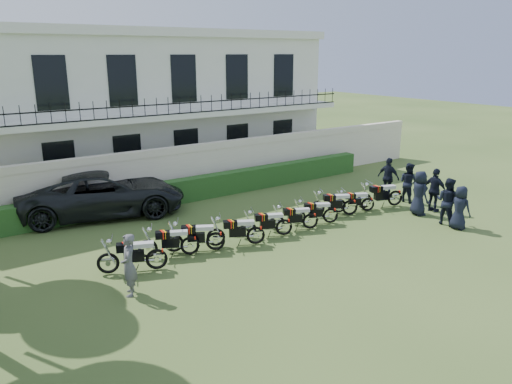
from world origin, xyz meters
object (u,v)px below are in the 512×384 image
(officer_1, at_px, (447,201))
(motorcycle_8, at_px, (368,201))
(motorcycle_4, at_px, (284,223))
(suv, at_px, (103,194))
(motorcycle_2, at_px, (216,237))
(officer_2, at_px, (435,190))
(motorcycle_9, at_px, (395,194))
(officer_5, at_px, (388,178))
(officer_3, at_px, (419,193))
(motorcycle_0, at_px, (156,254))
(officer_4, at_px, (408,183))
(motorcycle_6, at_px, (331,212))
(motorcycle_5, at_px, (310,217))
(motorcycle_7, at_px, (350,204))
(officer_0, at_px, (460,208))
(motorcycle_3, at_px, (256,231))
(inspector, at_px, (129,265))
(motorcycle_1, at_px, (190,241))

(officer_1, bearing_deg, motorcycle_8, 18.76)
(motorcycle_4, height_order, suv, suv)
(motorcycle_2, bearing_deg, motorcycle_8, -60.75)
(officer_1, bearing_deg, officer_2, -43.43)
(motorcycle_9, distance_m, officer_5, 1.49)
(officer_3, bearing_deg, motorcycle_9, 11.65)
(motorcycle_0, relative_size, officer_4, 1.12)
(motorcycle_6, xyz_separation_m, officer_2, (4.50, -1.32, 0.44))
(motorcycle_4, relative_size, suv, 0.28)
(officer_2, bearing_deg, suv, 55.74)
(motorcycle_5, height_order, motorcycle_7, motorcycle_7)
(motorcycle_4, height_order, officer_4, officer_4)
(suv, height_order, officer_2, officer_2)
(motorcycle_6, relative_size, officer_4, 0.97)
(suv, relative_size, officer_1, 3.53)
(motorcycle_4, distance_m, officer_0, 6.53)
(motorcycle_4, distance_m, motorcycle_9, 6.04)
(officer_3, bearing_deg, officer_1, -167.04)
(motorcycle_3, height_order, motorcycle_4, motorcycle_3)
(officer_5, bearing_deg, motorcycle_7, 95.59)
(suv, bearing_deg, officer_3, -110.37)
(officer_1, bearing_deg, officer_4, -29.38)
(motorcycle_3, relative_size, motorcycle_8, 1.10)
(motorcycle_0, xyz_separation_m, inspector, (-1.24, -1.04, 0.34))
(motorcycle_9, bearing_deg, officer_5, -16.80)
(officer_0, height_order, officer_2, officer_2)
(officer_1, bearing_deg, motorcycle_9, -10.60)
(officer_1, distance_m, officer_2, 1.56)
(inspector, bearing_deg, motorcycle_2, 132.45)
(motorcycle_1, xyz_separation_m, officer_2, (10.33, -1.65, 0.42))
(officer_0, xyz_separation_m, officer_2, (1.04, 1.82, 0.09))
(motorcycle_0, bearing_deg, officer_4, -65.79)
(motorcycle_7, bearing_deg, inspector, 126.60)
(motorcycle_6, xyz_separation_m, officer_0, (3.46, -3.14, 0.35))
(motorcycle_9, bearing_deg, motorcycle_2, 109.57)
(motorcycle_3, xyz_separation_m, suv, (-3.10, 6.16, 0.39))
(inspector, bearing_deg, motorcycle_4, 121.91)
(motorcycle_0, relative_size, motorcycle_8, 1.18)
(motorcycle_3, relative_size, officer_3, 1.00)
(motorcycle_7, relative_size, officer_2, 0.99)
(motorcycle_4, relative_size, motorcycle_9, 0.88)
(motorcycle_6, relative_size, inspector, 0.98)
(motorcycle_6, bearing_deg, motorcycle_2, 115.87)
(motorcycle_6, relative_size, officer_5, 0.94)
(motorcycle_9, relative_size, officer_5, 1.12)
(motorcycle_3, height_order, officer_5, officer_5)
(motorcycle_5, xyz_separation_m, officer_3, (4.70, -1.17, 0.43))
(motorcycle_2, xyz_separation_m, inspector, (-3.44, -1.31, 0.36))
(motorcycle_7, bearing_deg, officer_1, -113.24)
(motorcycle_6, bearing_deg, motorcycle_8, -56.55)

